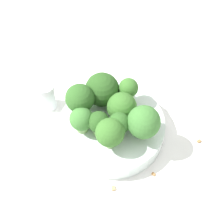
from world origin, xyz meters
TOP-DOWN VIEW (x-y plane):
  - ground_plane at (0.00, 0.00)m, footprint 3.00×3.00m
  - bowl at (0.00, 0.00)m, footprint 0.18×0.18m
  - broccoli_floret_0 at (0.03, 0.03)m, footprint 0.05×0.05m
  - broccoli_floret_1 at (0.01, 0.02)m, footprint 0.03×0.03m
  - broccoli_floret_2 at (-0.02, -0.00)m, footprint 0.05×0.05m
  - broccoli_floret_3 at (-0.02, 0.05)m, footprint 0.05×0.05m
  - broccoli_floret_4 at (0.03, 0.00)m, footprint 0.04×0.04m
  - broccoli_floret_5 at (-0.05, -0.02)m, footprint 0.03×0.03m
  - broccoli_floret_6 at (0.03, -0.05)m, footprint 0.05×0.05m
  - broccoli_floret_7 at (0.04, -0.02)m, footprint 0.04×0.04m
  - broccoli_floret_8 at (-0.02, -0.05)m, footprint 0.06×0.06m
  - pepper_shaker at (0.05, -0.12)m, footprint 0.03×0.03m
  - almond_crumb_0 at (0.06, 0.08)m, footprint 0.01×0.01m
  - almond_crumb_1 at (-0.10, 0.11)m, footprint 0.01×0.01m
  - almond_crumb_2 at (0.00, 0.10)m, footprint 0.01×0.01m

SIDE VIEW (x-z plane):
  - ground_plane at x=0.00m, z-range 0.00..0.00m
  - almond_crumb_2 at x=0.00m, z-range 0.00..0.01m
  - almond_crumb_1 at x=-0.10m, z-range 0.00..0.01m
  - almond_crumb_0 at x=0.06m, z-range 0.00..0.01m
  - bowl at x=0.00m, z-range 0.00..0.03m
  - pepper_shaker at x=0.05m, z-range 0.00..0.06m
  - broccoli_floret_2 at x=-0.02m, z-range 0.03..0.08m
  - broccoli_floret_4 at x=0.03m, z-range 0.03..0.08m
  - broccoli_floret_7 at x=0.04m, z-range 0.03..0.08m
  - broccoli_floret_8 at x=-0.02m, z-range 0.03..0.09m
  - broccoli_floret_1 at x=0.01m, z-range 0.04..0.09m
  - broccoli_floret_5 at x=-0.05m, z-range 0.04..0.09m
  - broccoli_floret_0 at x=0.03m, z-range 0.04..0.10m
  - broccoli_floret_3 at x=-0.02m, z-range 0.03..0.10m
  - broccoli_floret_6 at x=0.03m, z-range 0.04..0.10m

